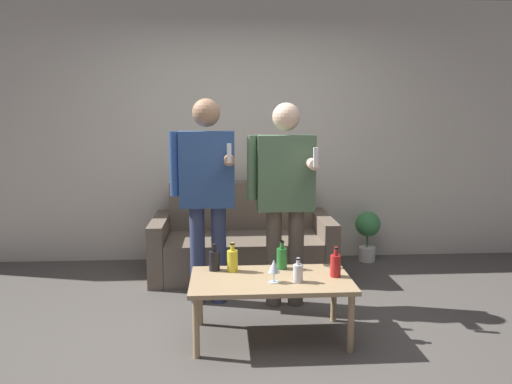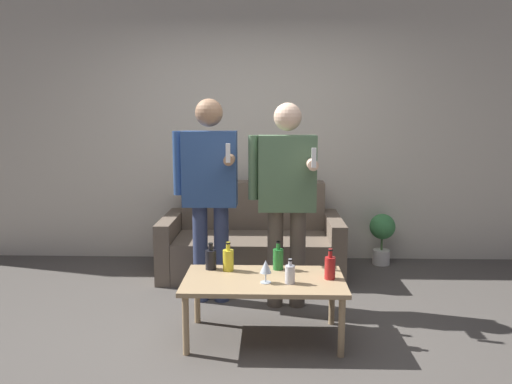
{
  "view_description": "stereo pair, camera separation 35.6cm",
  "coord_description": "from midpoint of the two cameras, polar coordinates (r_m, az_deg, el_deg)",
  "views": [
    {
      "loc": [
        -0.18,
        -3.16,
        1.54
      ],
      "look_at": [
        0.06,
        0.59,
        0.95
      ],
      "focal_mm": 35.0,
      "sensor_mm": 36.0,
      "label": 1
    },
    {
      "loc": [
        0.17,
        -3.17,
        1.54
      ],
      "look_at": [
        0.06,
        0.59,
        0.95
      ],
      "focal_mm": 35.0,
      "sensor_mm": 36.0,
      "label": 2
    }
  ],
  "objects": [
    {
      "name": "bottle_dark",
      "position": [
        3.62,
        5.39,
        -7.6
      ],
      "size": [
        0.08,
        0.08,
        0.21
      ],
      "color": "#23752D",
      "rests_on": "coffee_table"
    },
    {
      "name": "bottle_orange",
      "position": [
        3.35,
        6.99,
        -9.29
      ],
      "size": [
        0.07,
        0.07,
        0.17
      ],
      "color": "silver",
      "rests_on": "coffee_table"
    },
    {
      "name": "bottle_green",
      "position": [
        3.48,
        11.41,
        -8.45
      ],
      "size": [
        0.07,
        0.07,
        0.21
      ],
      "color": "#B21E1E",
      "rests_on": "coffee_table"
    },
    {
      "name": "wine_glass_near",
      "position": [
        3.33,
        4.21,
        -8.62
      ],
      "size": [
        0.08,
        0.08,
        0.16
      ],
      "color": "silver",
      "rests_on": "coffee_table"
    },
    {
      "name": "person_standing_left",
      "position": [
        4.01,
        -2.84,
        0.81
      ],
      "size": [
        0.51,
        0.43,
        1.66
      ],
      "color": "navy",
      "rests_on": "ground_plane"
    },
    {
      "name": "bottle_yellow",
      "position": [
        3.62,
        -2.37,
        -7.67
      ],
      "size": [
        0.08,
        0.08,
        0.19
      ],
      "color": "black",
      "rests_on": "coffee_table"
    },
    {
      "name": "bottle_red",
      "position": [
        3.58,
        -0.33,
        -7.74
      ],
      "size": [
        0.08,
        0.08,
        0.21
      ],
      "color": "yellow",
      "rests_on": "coffee_table"
    },
    {
      "name": "ground_plane",
      "position": [
        3.52,
        1.64,
        -17.05
      ],
      "size": [
        16.0,
        16.0,
        0.0
      ],
      "primitive_type": "plane",
      "color": "#514C47"
    },
    {
      "name": "coffee_table",
      "position": [
        3.46,
        3.91,
        -10.58
      ],
      "size": [
        1.1,
        0.6,
        0.43
      ],
      "color": "tan",
      "rests_on": "ground_plane"
    },
    {
      "name": "potted_plant",
      "position": [
        5.33,
        16.1,
        -4.54
      ],
      "size": [
        0.26,
        0.26,
        0.53
      ],
      "color": "silver",
      "rests_on": "ground_plane"
    },
    {
      "name": "person_standing_right",
      "position": [
        3.92,
        6.09,
        0.19
      ],
      "size": [
        0.53,
        0.43,
        1.63
      ],
      "color": "brown",
      "rests_on": "ground_plane"
    },
    {
      "name": "wall_back",
      "position": [
        5.26,
        1.71,
        6.84
      ],
      "size": [
        8.0,
        0.06,
        2.7
      ],
      "color": "beige",
      "rests_on": "ground_plane"
    },
    {
      "name": "couch",
      "position": [
        4.91,
        1.62,
        -5.71
      ],
      "size": [
        1.71,
        0.88,
        0.86
      ],
      "color": "#6B5B4C",
      "rests_on": "ground_plane"
    }
  ]
}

